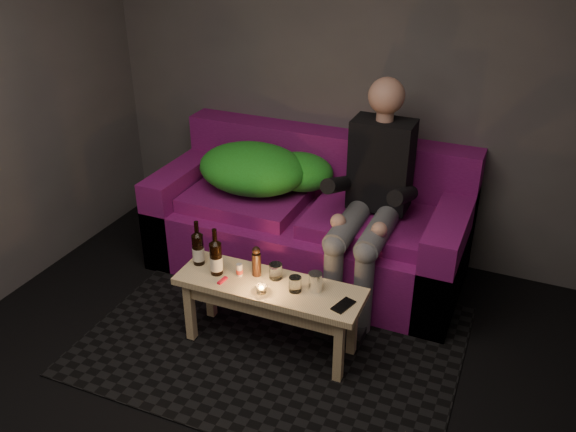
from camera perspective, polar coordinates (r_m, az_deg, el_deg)
name	(u,v)px	position (r m, az deg, el deg)	size (l,w,h in m)	color
room	(251,106)	(2.66, -3.49, 10.22)	(4.50, 4.50, 4.50)	silver
rug	(274,340)	(3.85, -1.34, -11.51)	(2.22, 1.62, 0.01)	black
sofa	(311,224)	(4.40, 2.15, -0.74)	(2.19, 0.99, 0.94)	#700F5D
green_blanket	(261,169)	(4.37, -2.50, 4.41)	(0.96, 0.66, 0.33)	#29961B
person	(372,193)	(3.93, 7.87, 2.12)	(0.39, 0.91, 1.46)	black
coffee_table	(270,295)	(3.59, -1.74, -7.42)	(1.12, 0.37, 0.45)	tan
beer_bottle_a	(198,248)	(3.71, -8.42, -3.00)	(0.07, 0.07, 0.29)	black
beer_bottle_b	(216,257)	(3.60, -6.76, -3.87)	(0.08, 0.08, 0.30)	black
salt_shaker	(239,270)	(3.60, -4.57, -5.04)	(0.04, 0.04, 0.08)	silver
pepper_mill	(257,264)	(3.58, -2.96, -4.55)	(0.05, 0.05, 0.14)	black
tumbler_back	(276,271)	(3.57, -1.16, -5.18)	(0.08, 0.08, 0.09)	white
tealight	(261,289)	(3.46, -2.51, -6.85)	(0.06, 0.06, 0.04)	white
tumbler_front	(295,284)	(3.46, 0.68, -6.39)	(0.07, 0.07, 0.09)	white
steel_cup	(315,282)	(3.46, 2.57, -6.17)	(0.08, 0.08, 0.11)	silver
smartphone	(343,305)	(3.38, 5.21, -8.33)	(0.07, 0.15, 0.01)	black
red_lighter	(222,280)	(3.58, -6.16, -6.01)	(0.02, 0.08, 0.01)	red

